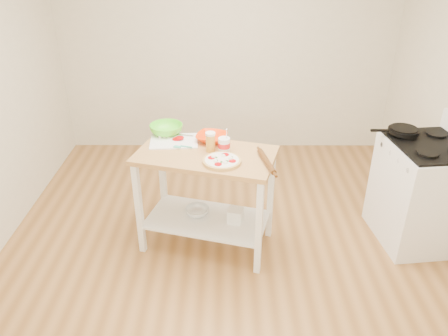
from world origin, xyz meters
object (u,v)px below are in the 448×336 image
cutting_board (174,141)px  knife (174,134)px  orange_bowl (212,138)px  beer_pint (210,142)px  spatula (182,147)px  shelf_glass_bowl (197,211)px  skillet (403,131)px  gas_stove (420,192)px  prep_island (206,180)px  green_bowl (166,129)px  rolling_pin (267,161)px  shelf_bin (235,215)px  yogurt_tub (224,145)px  pizza (222,161)px

cutting_board → knife: 0.11m
cutting_board → orange_bowl: 0.33m
beer_pint → spatula: bearing=169.8°
orange_bowl → shelf_glass_bowl: orange_bowl is taller
skillet → gas_stove: bearing=-46.4°
prep_island → cutting_board: cutting_board is taller
skillet → shelf_glass_bowl: (-1.77, -0.23, -0.68)m
green_bowl → rolling_pin: (0.84, -0.56, -0.02)m
shelf_bin → green_bowl: bearing=145.3°
prep_island → green_bowl: size_ratio=4.26×
green_bowl → gas_stove: bearing=-7.3°
beer_pint → yogurt_tub: size_ratio=0.77×
prep_island → rolling_pin: rolling_pin is taller
cutting_board → green_bowl: bearing=112.8°
skillet → shelf_bin: size_ratio=3.39×
spatula → prep_island: bearing=-5.4°
rolling_pin → shelf_glass_bowl: (-0.57, 0.24, -0.63)m
beer_pint → yogurt_tub: (0.11, -0.01, -0.02)m
prep_island → green_bowl: bearing=133.4°
skillet → pizza: bearing=-162.6°
spatula → gas_stove: bearing=18.9°
knife → shelf_bin: bearing=-22.5°
gas_stove → green_bowl: bearing=166.1°
cutting_board → beer_pint: (0.32, -0.18, 0.07)m
gas_stove → yogurt_tub: size_ratio=5.28×
gas_stove → shelf_bin: bearing=178.2°
orange_bowl → spatula: bearing=-148.3°
pizza → shelf_bin: bearing=46.7°
yogurt_tub → cutting_board: bearing=156.4°
green_bowl → yogurt_tub: 0.62m
cutting_board → shelf_glass_bowl: bearing=-44.5°
prep_island → beer_pint: size_ratio=7.63×
gas_stove → cutting_board: (-2.15, 0.13, 0.43)m
knife → spatula: bearing=-57.0°
skillet → yogurt_tub: size_ratio=1.96×
cutting_board → shelf_bin: 0.83m
orange_bowl → pizza: bearing=-77.4°
cutting_board → gas_stove: bearing=-7.4°
skillet → pizza: skillet is taller
orange_bowl → gas_stove: bearing=-4.4°
knife → rolling_pin: (0.77, -0.52, 0.00)m
gas_stove → rolling_pin: gas_stove is taller
green_bowl → shelf_glass_bowl: green_bowl is taller
pizza → knife: pizza is taller
skillet → shelf_glass_bowl: skillet is taller
beer_pint → shelf_glass_bowl: (-0.13, 0.01, -0.69)m
pizza → orange_bowl: (-0.09, 0.40, 0.02)m
gas_stove → knife: 2.21m
orange_bowl → rolling_pin: size_ratio=0.69×
gas_stove → skillet: size_ratio=2.69×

